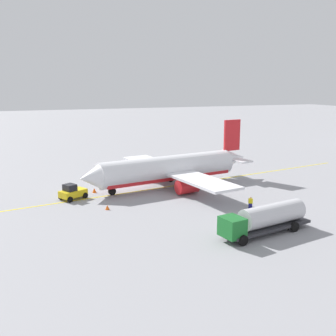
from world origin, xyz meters
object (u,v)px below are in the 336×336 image
at_px(fuel_tanker, 265,218).
at_px(safety_cone_wingtip, 107,207).
at_px(safety_cone_nose, 94,190).
at_px(pushback_tug, 72,192).
at_px(airplane, 170,169).
at_px(refueling_worker, 250,203).

distance_m(fuel_tanker, safety_cone_wingtip, 20.08).
distance_m(safety_cone_nose, safety_cone_wingtip, 8.74).
xyz_separation_m(fuel_tanker, pushback_tug, (17.37, -20.83, -0.73)).
bearing_deg(safety_cone_wingtip, airplane, -145.95).
bearing_deg(pushback_tug, safety_cone_wingtip, 118.41).
bearing_deg(pushback_tug, fuel_tanker, 129.82).
bearing_deg(fuel_tanker, refueling_worker, -112.30).
height_order(fuel_tanker, safety_cone_wingtip, fuel_tanker).
distance_m(airplane, safety_cone_wingtip, 14.55).
bearing_deg(fuel_tanker, safety_cone_wingtip, -46.05).
xyz_separation_m(airplane, safety_cone_wingtip, (11.88, 8.03, -2.47)).
height_order(airplane, pushback_tug, airplane).
distance_m(pushback_tug, refueling_worker, 24.35).
distance_m(pushback_tug, safety_cone_nose, 4.25).
distance_m(pushback_tug, safety_cone_wingtip, 7.33).
height_order(refueling_worker, safety_cone_nose, refueling_worker).
bearing_deg(pushback_tug, airplane, -173.99).
height_order(airplane, refueling_worker, airplane).
xyz_separation_m(airplane, pushback_tug, (15.35, 1.62, -1.76)).
relative_size(pushback_tug, safety_cone_nose, 6.00).
xyz_separation_m(pushback_tug, safety_cone_nose, (-3.49, -2.33, -0.67)).
relative_size(airplane, pushback_tug, 7.19).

